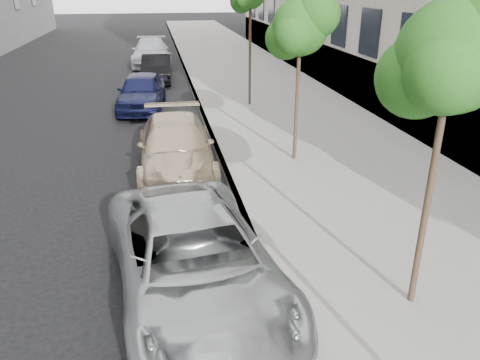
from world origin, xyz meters
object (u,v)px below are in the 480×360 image
object	(u,v)px
tree_near	(455,56)
tree_mid	(301,27)
sedan_rear	(151,52)
suv	(176,147)
sedan_black	(157,68)
minivan	(194,260)
sedan_blue	(142,92)

from	to	relation	value
tree_near	tree_mid	bearing A→B (deg)	90.00
tree_mid	sedan_rear	size ratio (longest dim) A/B	0.83
suv	sedan_rear	distance (m)	17.98
tree_mid	sedan_black	size ratio (longest dim) A/B	1.07
minivan	sedan_blue	size ratio (longest dim) A/B	1.22
sedan_blue	sedan_rear	size ratio (longest dim) A/B	0.79
tree_near	sedan_rear	xyz separation A→B (m)	(-3.93, 24.40, -3.09)
tree_mid	sedan_black	xyz separation A→B (m)	(-3.64, 12.55, -3.00)
tree_near	suv	bearing A→B (deg)	117.37
tree_near	sedan_rear	world-z (taller)	tree_near
minivan	sedan_black	bearing A→B (deg)	83.36
tree_mid	minivan	size ratio (longest dim) A/B	0.85
tree_mid	minivan	world-z (taller)	tree_mid
minivan	sedan_rear	distance (m)	23.58
tree_near	sedan_blue	distance (m)	14.45
sedan_black	sedan_rear	world-z (taller)	sedan_rear
minivan	tree_near	bearing A→B (deg)	-21.56
sedan_rear	minivan	bearing A→B (deg)	-86.66
minivan	sedan_rear	xyz separation A→B (m)	(-0.60, 23.57, 0.06)
sedan_black	tree_near	bearing A→B (deg)	-75.97
tree_mid	sedan_rear	bearing A→B (deg)	102.38
minivan	suv	bearing A→B (deg)	82.37
tree_near	suv	xyz separation A→B (m)	(-3.33, 6.43, -3.17)
tree_mid	sedan_rear	world-z (taller)	tree_mid
sedan_rear	tree_mid	bearing A→B (deg)	-75.75
minivan	sedan_rear	world-z (taller)	sedan_rear
suv	tree_mid	bearing A→B (deg)	2.03
sedan_black	suv	bearing A→B (deg)	-85.37
sedan_blue	sedan_rear	world-z (taller)	sedan_rear
sedan_blue	sedan_rear	xyz separation A→B (m)	(0.40, 10.97, 0.06)
suv	sedan_blue	xyz separation A→B (m)	(-1.00, 7.00, 0.02)
tree_mid	sedan_blue	distance (m)	8.69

